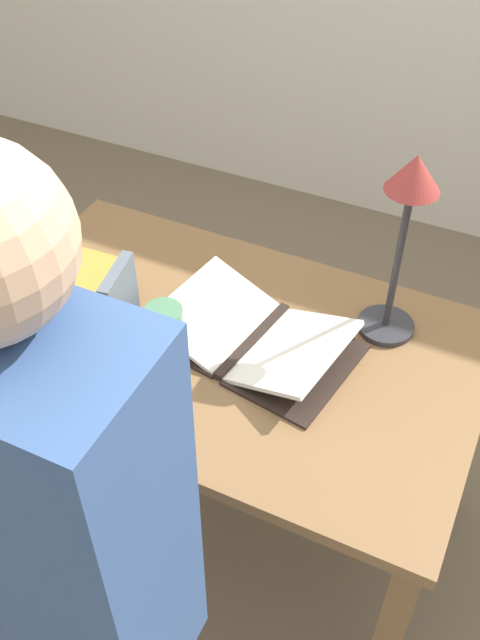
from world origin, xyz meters
TOP-DOWN VIEW (x-y plane):
  - ground_plane at (0.00, 0.00)m, footprint 12.00×12.00m
  - reading_desk at (0.00, 0.00)m, footprint 1.27×0.79m
  - open_book at (0.07, 0.02)m, footprint 0.53×0.38m
  - book_stack_tall at (-0.38, -0.09)m, footprint 0.23×0.29m
  - book_standing_upright at (-0.22, -0.10)m, footprint 0.05×0.15m
  - reading_lamp at (0.35, 0.22)m, footprint 0.14×0.14m
  - coffee_mug at (-0.13, -0.06)m, footprint 0.12×0.09m
  - person_reader at (0.12, -0.75)m, footprint 0.36×0.22m

SIDE VIEW (x-z plane):
  - ground_plane at x=0.00m, z-range 0.00..0.00m
  - reading_desk at x=0.00m, z-range 0.27..1.02m
  - open_book at x=0.07m, z-range 0.73..0.81m
  - coffee_mug at x=-0.13m, z-range 0.75..0.85m
  - book_stack_tall at x=-0.38m, z-range 0.75..0.86m
  - person_reader at x=0.12m, z-range 0.00..1.69m
  - book_standing_upright at x=-0.22m, z-range 0.75..0.97m
  - reading_lamp at x=0.35m, z-range 0.85..1.34m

